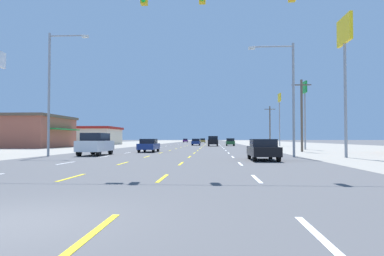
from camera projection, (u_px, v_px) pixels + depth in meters
The scene contains 23 objects.
ground_plane at pixel (195, 146), 71.87m from camera, with size 572.00×572.00×0.00m, color #4C4C4F.
lot_apron_left at pixel (80, 145), 73.36m from camera, with size 28.00×440.00×0.01m, color gray.
lot_apron_right at pixel (316, 146), 70.37m from camera, with size 28.00×440.00×0.01m, color gray.
lane_markings at pixel (201, 143), 110.28m from camera, with size 10.64×227.60×0.01m.
signal_span_wire at pixel (149, 50), 15.97m from camera, with size 26.11×0.53×9.77m.
sedan_far_right_nearest at pixel (263, 149), 23.69m from camera, with size 1.80×4.50×1.46m.
suv_far_left_near at pixel (96, 144), 30.55m from camera, with size 1.98×4.90×1.98m.
sedan_inner_left_mid at pixel (149, 145), 37.84m from camera, with size 1.80×4.50×1.46m.
suv_inner_right_midfar at pixel (213, 141), 67.52m from camera, with size 1.98×4.90×1.98m.
hatchback_far_right_far at pixel (230, 142), 70.67m from camera, with size 1.72×3.90×1.54m.
sedan_center_turn_farther at pixel (196, 142), 74.78m from camera, with size 1.80×4.50×1.46m.
hatchback_inner_right_farthest at pixel (213, 141), 101.35m from camera, with size 1.72×3.90×1.54m.
hatchback_center_turn_distant_a at pixel (203, 141), 116.12m from camera, with size 1.72×3.90×1.54m.
sedan_far_left_distant_b at pixel (185, 140), 135.70m from camera, with size 1.80×4.50×1.46m.
storefront_left_row_1 at pixel (31, 131), 57.23m from camera, with size 11.73×13.77×5.32m.
storefront_left_row_2 at pixel (93, 136), 83.49m from camera, with size 11.65×13.37×4.31m.
pole_sign_right_row_0 at pixel (345, 47), 27.23m from camera, with size 0.24×2.78×11.17m.
pole_sign_right_row_1 at pixel (305, 100), 46.64m from camera, with size 0.24×1.71×9.25m.
pole_sign_right_row_2 at pixel (279, 107), 68.34m from camera, with size 0.24×2.11×10.47m.
streetlight_left_row_0 at pixel (52, 86), 28.94m from camera, with size 3.45×0.26×10.44m.
streetlight_right_row_0 at pixel (289, 91), 27.73m from camera, with size 3.69×0.26×9.23m.
utility_pole_right_row_0 at pixel (302, 114), 38.88m from camera, with size 2.20×0.26×8.19m.
utility_pole_right_row_1 at pixel (270, 125), 70.30m from camera, with size 2.20×0.26×8.11m.
Camera 1 is at (3.64, -5.86, 1.50)m, focal length 32.15 mm.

